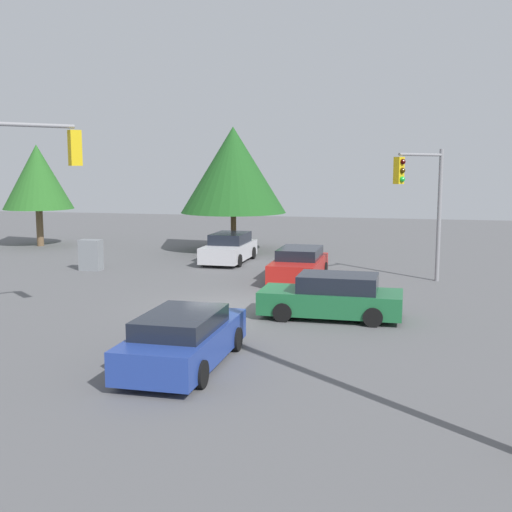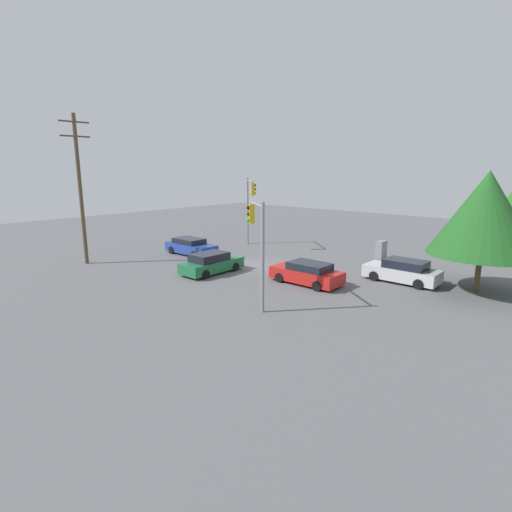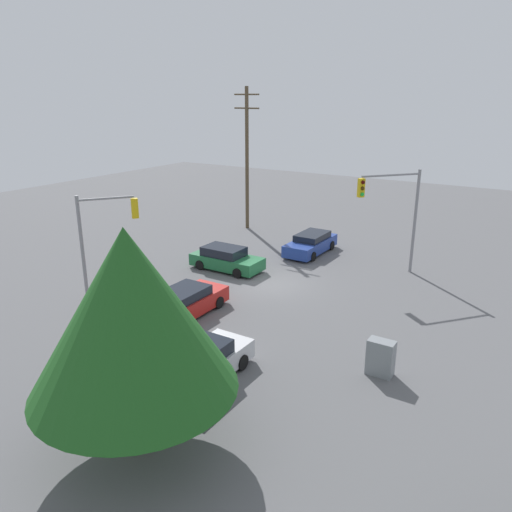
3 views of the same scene
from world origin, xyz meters
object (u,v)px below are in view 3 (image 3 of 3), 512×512
electrical_cabinet (381,358)px  sedan_blue (311,244)px  traffic_signal_main (394,205)px  sedan_red (186,302)px  traffic_signal_cross (105,228)px  sedan_green (226,259)px  sedan_silver (201,364)px

electrical_cabinet → sedan_blue: bearing=-54.1°
traffic_signal_main → sedan_blue: bearing=-63.1°
sedan_red → traffic_signal_cross: (5.04, 0.27, 3.12)m
sedan_red → traffic_signal_main: 13.34m
sedan_blue → traffic_signal_main: size_ratio=0.76×
sedan_red → sedan_green: 6.88m
sedan_blue → sedan_red: sedan_red is taller
sedan_green → electrical_cabinet: size_ratio=3.14×
sedan_silver → traffic_signal_cross: (9.39, -4.09, 3.08)m
sedan_silver → electrical_cabinet: size_ratio=3.19×
electrical_cabinet → traffic_signal_main: bearing=-73.7°
sedan_blue → sedan_silver: bearing=102.2°
sedan_silver → electrical_cabinet: 6.91m
sedan_green → electrical_cabinet: 13.97m
traffic_signal_cross → electrical_cabinet: 15.32m
sedan_red → traffic_signal_main: size_ratio=0.73×
traffic_signal_cross → electrical_cabinet: traffic_signal_cross is taller
sedan_silver → traffic_signal_cross: size_ratio=0.83×
traffic_signal_cross → electrical_cabinet: bearing=-53.6°
sedan_blue → sedan_red: 12.40m
traffic_signal_main → traffic_signal_cross: (11.68, 11.26, -0.52)m
sedan_blue → traffic_signal_cross: bearing=65.4°
sedan_blue → traffic_signal_cross: (5.78, 12.65, 3.12)m
sedan_red → electrical_cabinet: (-9.96, 0.35, 0.05)m
sedan_green → traffic_signal_cross: (2.84, 6.79, 3.11)m
sedan_blue → sedan_red: bearing=86.6°
traffic_signal_cross → electrical_cabinet: size_ratio=3.86×
traffic_signal_main → electrical_cabinet: (-3.32, 11.33, -3.58)m
sedan_blue → traffic_signal_cross: 14.26m
electrical_cabinet → traffic_signal_cross: bearing=-0.3°
electrical_cabinet → sedan_green: bearing=-29.4°
sedan_green → traffic_signal_cross: traffic_signal_cross is taller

